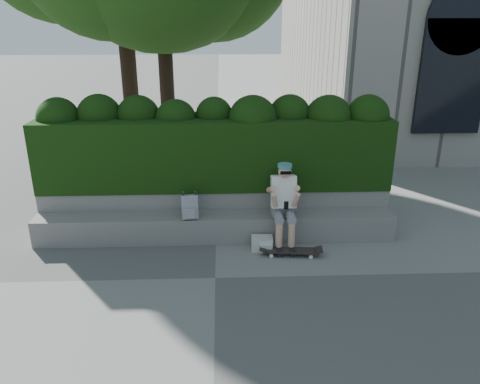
{
  "coord_description": "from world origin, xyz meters",
  "views": [
    {
      "loc": [
        0.12,
        -5.9,
        3.59
      ],
      "look_at": [
        0.4,
        1.0,
        0.95
      ],
      "focal_mm": 35.0,
      "sensor_mm": 36.0,
      "label": 1
    }
  ],
  "objects_px": {
    "person": "(284,201)",
    "backpack_plaid": "(190,207)",
    "skateboard": "(291,251)",
    "backpack_ground": "(262,243)"
  },
  "relations": [
    {
      "from": "person",
      "to": "backpack_plaid",
      "type": "xyz_separation_m",
      "value": [
        -1.53,
        0.08,
        -0.11
      ]
    },
    {
      "from": "skateboard",
      "to": "backpack_ground",
      "type": "bearing_deg",
      "value": 160.48
    },
    {
      "from": "person",
      "to": "backpack_ground",
      "type": "relative_size",
      "value": 4.06
    },
    {
      "from": "person",
      "to": "backpack_ground",
      "type": "xyz_separation_m",
      "value": [
        -0.36,
        -0.22,
        -0.64
      ]
    },
    {
      "from": "backpack_ground",
      "to": "skateboard",
      "type": "bearing_deg",
      "value": -23.32
    },
    {
      "from": "person",
      "to": "backpack_plaid",
      "type": "relative_size",
      "value": 3.53
    },
    {
      "from": "backpack_plaid",
      "to": "backpack_ground",
      "type": "relative_size",
      "value": 1.15
    },
    {
      "from": "skateboard",
      "to": "backpack_plaid",
      "type": "relative_size",
      "value": 2.31
    },
    {
      "from": "skateboard",
      "to": "person",
      "type": "bearing_deg",
      "value": 106.64
    },
    {
      "from": "skateboard",
      "to": "backpack_plaid",
      "type": "bearing_deg",
      "value": 168.25
    }
  ]
}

